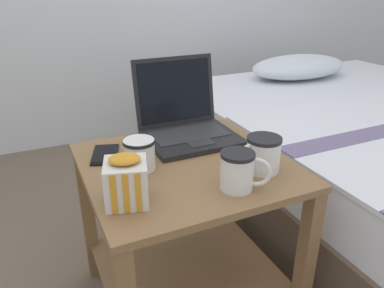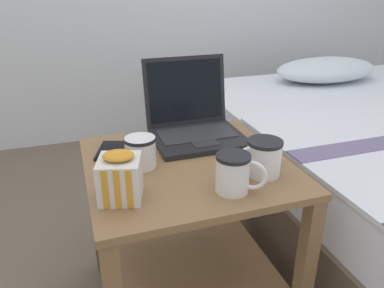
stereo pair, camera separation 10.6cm
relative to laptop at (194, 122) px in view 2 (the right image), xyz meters
name	(u,v)px [view 2 (the right image)]	position (x,y,z in m)	size (l,w,h in m)	color
bedside_table	(188,216)	(-0.09, -0.19, -0.25)	(0.60, 0.59, 0.55)	olive
laptop	(194,122)	(0.00, 0.00, 0.00)	(0.30, 0.30, 0.26)	black
mug_front_left	(234,171)	(-0.02, -0.39, 0.01)	(0.12, 0.10, 0.10)	white
mug_front_right	(140,150)	(-0.23, -0.17, 0.00)	(0.09, 0.13, 0.09)	white
mug_mid_center	(263,156)	(0.09, -0.33, 0.01)	(0.14, 0.10, 0.10)	white
snack_bag	(120,177)	(-0.31, -0.33, 0.01)	(0.13, 0.13, 0.13)	silver
cell_phone	(111,150)	(-0.30, -0.04, -0.05)	(0.12, 0.16, 0.01)	black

